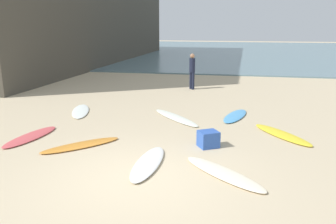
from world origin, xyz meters
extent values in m
plane|color=#C6B28E|center=(0.00, 0.00, 0.00)|extent=(120.00, 120.00, 0.00)
cube|color=slate|center=(0.00, 35.04, 0.04)|extent=(120.00, 40.00, 0.08)
ellipsoid|color=#4DA0E1|center=(1.99, 5.33, 0.04)|extent=(1.06, 2.07, 0.07)
ellipsoid|color=yellow|center=(3.31, 3.52, 0.04)|extent=(1.72, 2.12, 0.07)
ellipsoid|color=white|center=(-3.53, 4.92, 0.03)|extent=(1.29, 2.17, 0.06)
ellipsoid|color=white|center=(0.01, 4.73, 0.03)|extent=(2.08, 2.24, 0.07)
ellipsoid|color=#D15154|center=(-3.63, 1.94, 0.03)|extent=(0.86, 2.10, 0.07)
ellipsoid|color=silver|center=(0.09, 0.74, 0.04)|extent=(0.57, 2.11, 0.08)
ellipsoid|color=#F8E7C5|center=(1.78, 0.54, 0.04)|extent=(2.01, 1.89, 0.07)
ellipsoid|color=orange|center=(-1.93, 1.57, 0.03)|extent=(1.84, 1.87, 0.07)
cylinder|color=#191E33|center=(-0.22, 10.27, 0.41)|extent=(0.14, 0.14, 0.82)
cylinder|color=#191E33|center=(-0.09, 10.11, 0.41)|extent=(0.14, 0.14, 0.82)
cylinder|color=#191E33|center=(-0.15, 10.19, 1.16)|extent=(0.39, 0.39, 0.68)
sphere|color=#9E7051|center=(-0.15, 10.19, 1.61)|extent=(0.22, 0.22, 0.22)
cube|color=#2D56B2|center=(1.32, 2.18, 0.21)|extent=(0.63, 0.61, 0.42)
camera|label=1|loc=(1.95, -6.25, 3.10)|focal=36.62mm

